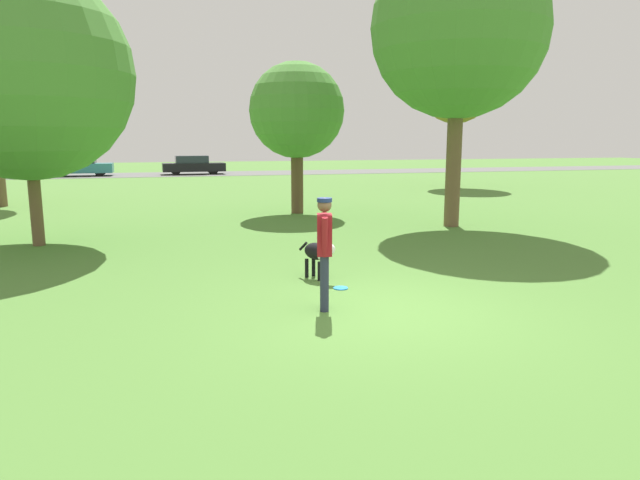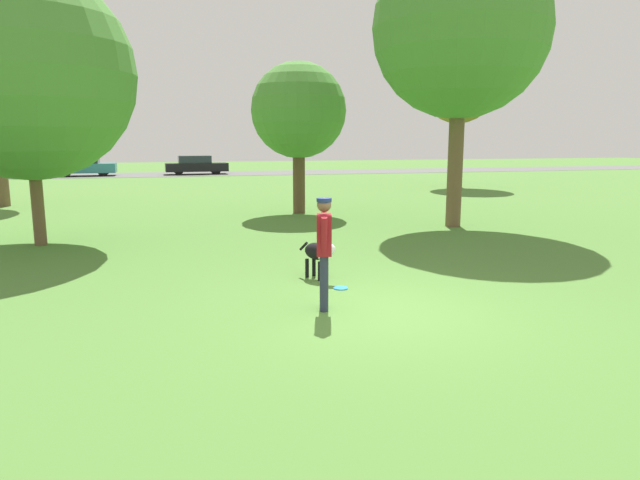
% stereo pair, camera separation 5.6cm
% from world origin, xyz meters
% --- Properties ---
extents(ground_plane, '(120.00, 120.00, 0.00)m').
position_xyz_m(ground_plane, '(0.00, 0.00, 0.00)').
color(ground_plane, '#4C7A33').
extents(far_road_strip, '(120.00, 6.00, 0.01)m').
position_xyz_m(far_road_strip, '(0.00, 36.00, 0.01)').
color(far_road_strip, '#5B5B59').
rests_on(far_road_strip, ground_plane).
extents(person, '(0.31, 0.66, 1.71)m').
position_xyz_m(person, '(-0.80, 0.34, 1.01)').
color(person, '#2D334C').
rests_on(person, ground_plane).
extents(dog, '(0.58, 0.88, 0.70)m').
position_xyz_m(dog, '(-0.38, 2.23, 0.49)').
color(dog, black).
rests_on(dog, ground_plane).
extents(frisbee, '(0.26, 0.26, 0.02)m').
position_xyz_m(frisbee, '(-0.19, 1.43, 0.01)').
color(frisbee, '#268CE5').
rests_on(frisbee, ground_plane).
extents(tree_near_right, '(5.01, 5.01, 8.14)m').
position_xyz_m(tree_near_right, '(5.17, 7.49, 5.61)').
color(tree_near_right, brown).
rests_on(tree_near_right, ground_plane).
extents(tree_near_left, '(4.98, 4.98, 6.56)m').
position_xyz_m(tree_near_left, '(-6.09, 7.31, 4.06)').
color(tree_near_left, brown).
rests_on(tree_near_left, ground_plane).
extents(tree_mid_center, '(3.27, 3.27, 5.18)m').
position_xyz_m(tree_mid_center, '(1.43, 11.72, 3.52)').
color(tree_mid_center, brown).
rests_on(tree_mid_center, ground_plane).
extents(tree_far_right, '(3.94, 3.94, 7.34)m').
position_xyz_m(tree_far_right, '(12.30, 20.64, 5.32)').
color(tree_far_right, brown).
rests_on(tree_far_right, ground_plane).
extents(parked_car_teal, '(4.24, 1.84, 1.37)m').
position_xyz_m(parked_car_teal, '(-8.66, 35.65, 0.68)').
color(parked_car_teal, teal).
rests_on(parked_car_teal, ground_plane).
extents(parked_car_black, '(4.56, 1.84, 1.37)m').
position_xyz_m(parked_car_black, '(-0.90, 35.66, 0.67)').
color(parked_car_black, black).
rests_on(parked_car_black, ground_plane).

